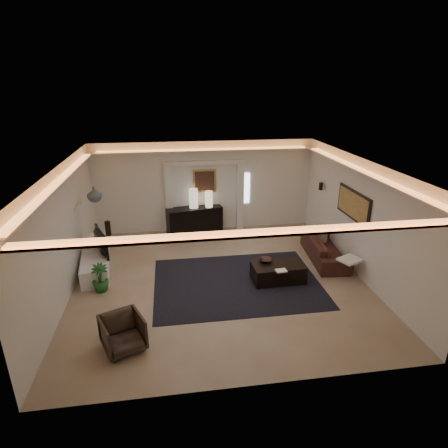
{
  "coord_description": "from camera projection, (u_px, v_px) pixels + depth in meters",
  "views": [
    {
      "loc": [
        -1.09,
        -8.08,
        4.61
      ],
      "look_at": [
        0.2,
        0.6,
        1.25
      ],
      "focal_mm": 29.85,
      "sensor_mm": 36.0,
      "label": 1
    }
  ],
  "objects": [
    {
      "name": "painting_canvas",
      "position": [
        205.0,
        181.0,
        11.85
      ],
      "size": [
        0.62,
        0.02,
        0.62
      ],
      "primitive_type": "cube",
      "color": "#4C2D1E",
      "rests_on": "wall_back"
    },
    {
      "name": "bowl",
      "position": [
        265.0,
        261.0,
        9.22
      ],
      "size": [
        0.39,
        0.39,
        0.08
      ],
      "primitive_type": "imported",
      "rotation": [
        0.0,
        0.0,
        -0.3
      ],
      "color": "#301F19",
      "rests_on": "coffee_table"
    },
    {
      "name": "throw_pillow",
      "position": [
        322.0,
        233.0,
        10.68
      ],
      "size": [
        0.17,
        0.44,
        0.42
      ],
      "primitive_type": "cube",
      "rotation": [
        0.0,
        0.0,
        0.11
      ],
      "color": "tan",
      "rests_on": "sofa"
    },
    {
      "name": "wall_right",
      "position": [
        359.0,
        218.0,
        9.22
      ],
      "size": [
        0.0,
        7.0,
        7.0
      ],
      "primitive_type": "plane",
      "rotation": [
        1.57,
        0.0,
        -1.57
      ],
      "color": "silver",
      "rests_on": "ground"
    },
    {
      "name": "sofa",
      "position": [
        325.0,
        249.0,
        10.24
      ],
      "size": [
        2.18,
        1.02,
        0.62
      ],
      "primitive_type": "imported",
      "rotation": [
        0.0,
        0.0,
        1.48
      ],
      "color": "#472A16",
      "rests_on": "ground"
    },
    {
      "name": "floor",
      "position": [
        220.0,
        280.0,
        9.26
      ],
      "size": [
        7.0,
        7.0,
        0.0
      ],
      "primitive_type": "plane",
      "color": "tan",
      "rests_on": "ground"
    },
    {
      "name": "area_rug",
      "position": [
        237.0,
        282.0,
        9.13
      ],
      "size": [
        4.0,
        3.0,
        0.01
      ],
      "primitive_type": "cube",
      "color": "black",
      "rests_on": "ground"
    },
    {
      "name": "lamp_right",
      "position": [
        209.0,
        200.0,
        11.89
      ],
      "size": [
        0.24,
        0.24,
        0.52
      ],
      "primitive_type": "cylinder",
      "rotation": [
        0.0,
        0.0,
        -0.05
      ],
      "color": "beige",
      "rests_on": "console"
    },
    {
      "name": "media_ledge",
      "position": [
        96.0,
        258.0,
        9.87
      ],
      "size": [
        0.98,
        2.63,
        0.48
      ],
      "primitive_type": "cube",
      "rotation": [
        0.0,
        0.0,
        0.14
      ],
      "color": "white",
      "rests_on": "ground"
    },
    {
      "name": "pilaster_right",
      "position": [
        240.0,
        196.0,
        12.16
      ],
      "size": [
        0.22,
        0.2,
        2.2
      ],
      "primitive_type": "cube",
      "color": "silver",
      "rests_on": "ground"
    },
    {
      "name": "lamp_left",
      "position": [
        194.0,
        200.0,
        11.82
      ],
      "size": [
        0.36,
        0.36,
        0.62
      ],
      "primitive_type": "cylinder",
      "rotation": [
        0.0,
        0.0,
        0.37
      ],
      "color": "beige",
      "rests_on": "console"
    },
    {
      "name": "art_panel_gold",
      "position": [
        353.0,
        205.0,
        9.4
      ],
      "size": [
        0.02,
        1.5,
        0.62
      ],
      "primitive_type": "cube",
      "color": "tan",
      "rests_on": "wall_right"
    },
    {
      "name": "ginger_jar",
      "position": [
        94.0,
        194.0,
        9.7
      ],
      "size": [
        0.48,
        0.48,
        0.4
      ],
      "primitive_type": "imported",
      "rotation": [
        0.0,
        0.0,
        -0.31
      ],
      "color": "#3D4850",
      "rests_on": "wall_niche"
    },
    {
      "name": "figurine",
      "position": [
        108.0,
        230.0,
        10.68
      ],
      "size": [
        0.17,
        0.17,
        0.42
      ],
      "primitive_type": "cylinder",
      "rotation": [
        0.0,
        0.0,
        -0.13
      ],
      "color": "black",
      "rests_on": "media_ledge"
    },
    {
      "name": "wall_sconce",
      "position": [
        321.0,
        186.0,
        11.16
      ],
      "size": [
        0.12,
        0.12,
        0.22
      ],
      "primitive_type": "cylinder",
      "color": "black",
      "rests_on": "wall_right"
    },
    {
      "name": "cove_soffit",
      "position": [
        219.0,
        177.0,
        8.32
      ],
      "size": [
        7.0,
        7.0,
        0.04
      ],
      "primitive_type": "cube",
      "color": "silver",
      "rests_on": "ceiling"
    },
    {
      "name": "ceiling",
      "position": [
        219.0,
        164.0,
        8.22
      ],
      "size": [
        7.0,
        7.0,
        0.0
      ],
      "primitive_type": "plane",
      "rotation": [
        3.14,
        0.0,
        0.0
      ],
      "color": "white",
      "rests_on": "ground"
    },
    {
      "name": "wall_niche",
      "position": [
        78.0,
        206.0,
        9.49
      ],
      "size": [
        0.1,
        0.55,
        0.04
      ],
      "primitive_type": "cube",
      "color": "silver",
      "rests_on": "wall_left"
    },
    {
      "name": "daylight_slit",
      "position": [
        246.0,
        188.0,
        12.18
      ],
      "size": [
        0.25,
        0.03,
        1.0
      ],
      "primitive_type": "cube",
      "color": "white",
      "rests_on": "wall_back"
    },
    {
      "name": "armchair",
      "position": [
        123.0,
        333.0,
        6.77
      ],
      "size": [
        0.94,
        0.95,
        0.67
      ],
      "primitive_type": "imported",
      "rotation": [
        0.0,
        0.0,
        0.41
      ],
      "color": "black",
      "rests_on": "ground"
    },
    {
      "name": "tv",
      "position": [
        97.0,
        243.0,
        9.48
      ],
      "size": [
        1.07,
        0.55,
        0.63
      ],
      "primitive_type": "imported",
      "rotation": [
        0.0,
        0.0,
        1.96
      ],
      "color": "black",
      "rests_on": "media_ledge"
    },
    {
      "name": "wall_back",
      "position": [
        205.0,
        187.0,
        11.97
      ],
      "size": [
        7.0,
        0.0,
        7.0
      ],
      "primitive_type": "plane",
      "rotation": [
        1.57,
        0.0,
        0.0
      ],
      "color": "silver",
      "rests_on": "ground"
    },
    {
      "name": "console",
      "position": [
        195.0,
        220.0,
        12.07
      ],
      "size": [
        1.84,
        0.9,
        0.88
      ],
      "primitive_type": "cube",
      "rotation": [
        0.0,
        0.0,
        0.21
      ],
      "color": "black",
      "rests_on": "ground"
    },
    {
      "name": "painting_frame",
      "position": [
        205.0,
        181.0,
        11.87
      ],
      "size": [
        0.74,
        0.04,
        0.74
      ],
      "primitive_type": "cube",
      "color": "tan",
      "rests_on": "wall_back"
    },
    {
      "name": "plant",
      "position": [
        100.0,
        278.0,
        8.66
      ],
      "size": [
        0.45,
        0.45,
        0.68
      ],
      "primitive_type": "imported",
      "rotation": [
        0.0,
        0.0,
        0.2
      ],
      "color": "#205B23",
      "rests_on": "ground"
    },
    {
      "name": "art_panel_frame",
      "position": [
        353.0,
        205.0,
        9.41
      ],
      "size": [
        0.04,
        1.64,
        0.74
      ],
      "primitive_type": "cube",
      "color": "black",
      "rests_on": "wall_right"
    },
    {
      "name": "throw_blanket",
      "position": [
        350.0,
        260.0,
        9.08
      ],
      "size": [
        0.64,
        0.59,
        0.06
      ],
      "primitive_type": "cube",
      "rotation": [
        0.0,
        0.0,
        0.42
      ],
      "color": "beige",
      "rests_on": "sofa"
    },
    {
      "name": "alcove_header",
      "position": [
        204.0,
        163.0,
        11.59
      ],
      "size": [
        2.52,
        0.2,
        0.12
      ],
      "primitive_type": "cube",
      "color": "silver",
      "rests_on": "wall_back"
    },
    {
      "name": "pilaster_left",
      "position": [
        169.0,
        200.0,
        11.85
      ],
      "size": [
        0.22,
        0.2,
        2.2
      ],
      "primitive_type": "cube",
      "color": "silver",
      "rests_on": "ground"
    },
    {
      "name": "wall_left",
      "position": [
        63.0,
        234.0,
        8.26
      ],
      "size": [
        0.0,
        7.0,
        7.0
      ],
      "primitive_type": "plane",
      "rotation": [
        1.57,
        0.0,
        1.57
      ],
      "color": "silver",
      "rests_on": "ground"
    },
    {
      "name": "wall_front",
      "position": [
        251.0,
        310.0,
        5.51
      ],
      "size": [
        7.0,
        0.0,
        7.0
      ],
      "primitive_type": "plane",
      "rotation": [
        -1.57,
        0.0,
        0.0
      ],
      "color": "silver",
      "rests_on": "ground"
    },
    {
      "name": "magazine",
      "position": [
        281.0,
        272.0,
        8.76
      ],
      "size": [
        0.27,
        0.2,
        0.03
      ],
      "primitive_type": "cube",
      "rotation": [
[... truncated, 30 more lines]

